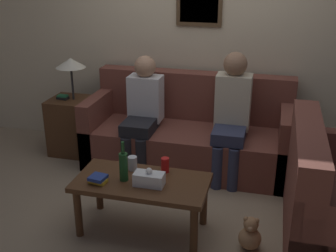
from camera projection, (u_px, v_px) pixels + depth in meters
ground_plane at (177, 185)px, 4.11m from camera, size 16.00×16.00×0.00m
wall_back at (199, 35)px, 4.48m from camera, size 9.00×0.08×2.60m
couch_main at (189, 135)px, 4.45m from camera, size 2.10×0.84×0.94m
coffee_table at (142, 188)px, 3.30m from camera, size 1.04×0.53×0.45m
side_table_with_lamp at (72, 121)px, 4.70m from camera, size 0.43×0.43×1.09m
wine_bottle at (124, 166)px, 3.23m from camera, size 0.07×0.07×0.32m
drinking_glass at (133, 163)px, 3.42m from camera, size 0.08×0.08×0.11m
book_stack at (98, 179)px, 3.23m from camera, size 0.14×0.13×0.06m
soda_can at (165, 165)px, 3.38m from camera, size 0.07×0.07×0.12m
tissue_box at (149, 179)px, 3.19m from camera, size 0.23×0.12×0.14m
person_left at (143, 109)px, 4.29m from camera, size 0.34×0.59×1.16m
person_right at (232, 112)px, 4.08m from camera, size 0.34×0.57×1.24m
teddy_bear at (250, 235)px, 3.17m from camera, size 0.17×0.17×0.27m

